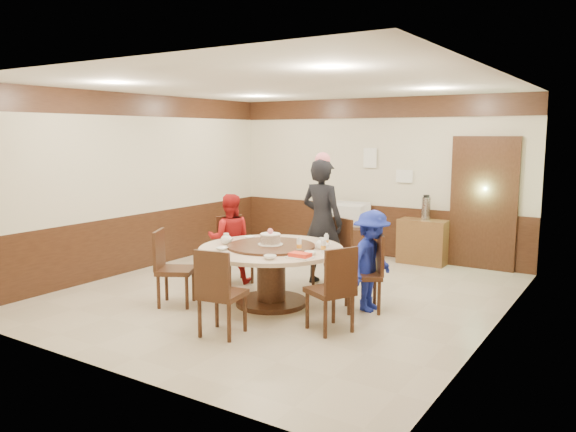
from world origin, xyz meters
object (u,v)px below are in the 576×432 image
Objects in this scene: person_standing at (322,222)px; side_cabinet at (423,242)px; banquet_table at (271,264)px; birthday_cake at (270,239)px; thermos at (426,209)px; person_blue at (371,261)px; shrimp_platter at (300,256)px; tv_stand at (347,241)px; television at (348,214)px; person_red at (230,239)px.

side_cabinet is (0.80, 2.04, -0.54)m from person_standing.
birthday_cake reaches higher than banquet_table.
thermos is at bearing -106.14° from person_standing.
person_standing is at bearing 60.20° from person_blue.
shrimp_platter is at bearing 151.22° from person_blue.
tv_stand is (-1.19, 3.59, -0.53)m from shrimp_platter.
person_standing is 2.26× the size of television.
shrimp_platter reaches higher than banquet_table.
birthday_cake is at bearing 93.11° from person_standing.
person_red reaches higher than banquet_table.
thermos is (2.01, 2.72, 0.28)m from person_red.
person_standing is at bearing 110.56° from shrimp_platter.
person_red is 1.99m from shrimp_platter.
television is at bearing 99.32° from birthday_cake.
person_blue reaches higher than thermos.
banquet_table is at bearing 151.66° from shrimp_platter.
tv_stand is 1.59m from thermos.
person_red reaches higher than television.
banquet_table is 1.46× the size of person_blue.
television is (-1.72, 2.78, 0.11)m from person_blue.
tv_stand is (-0.54, 3.24, -0.28)m from banquet_table.
thermos is at bearing 173.99° from television.
tv_stand is at bearing -178.77° from side_cabinet.
thermos is (-0.28, 2.81, 0.31)m from person_blue.
television is 1.45m from thermos.
shrimp_platter is (-0.53, -0.82, 0.15)m from person_blue.
banquet_table is at bearing -104.70° from side_cabinet.
birthday_cake is at bearing 151.88° from shrimp_platter.
person_red is 2.30m from person_blue.
television is (0.57, 2.69, 0.08)m from person_red.
person_standing is at bearing 87.48° from banquet_table.
birthday_cake is at bearing -104.91° from side_cabinet.
person_standing is 2.20m from tv_stand.
television reaches higher than tv_stand.
banquet_table is 1.39× the size of person_red.
person_standing is 2.26m from side_cabinet.
person_red is 1.05× the size of person_blue.
tv_stand is (-1.72, 2.78, -0.38)m from person_blue.
tv_stand is at bearing -178.80° from thermos.
person_standing reaches higher than banquet_table.
person_blue is at bearing -58.20° from tv_stand.
birthday_cake is at bearing 165.13° from banquet_table.
birthday_cake is 0.83× the size of thermos.
side_cabinet is at bearing 10.81° from person_blue.
shrimp_platter reaches higher than side_cabinet.
person_red is 3.46× the size of thermos.
birthday_cake is (-0.01, 0.00, 0.32)m from banquet_table.
person_red is 4.38× the size of shrimp_platter.
banquet_table is 0.77m from shrimp_platter.
person_red is 3.39m from thermos.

